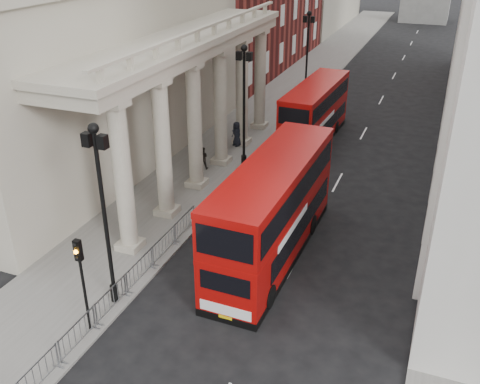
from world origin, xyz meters
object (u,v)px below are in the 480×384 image
(traffic_light, at_px, (81,269))
(pedestrian_b, at_px, (202,158))
(pedestrian_a, at_px, (198,163))
(lamp_post_mid, at_px, (244,99))
(bus_near, at_px, (273,208))
(pedestrian_c, at_px, (237,134))
(bus_far, at_px, (315,112))
(lamp_post_north, at_px, (307,51))
(lamp_post_south, at_px, (103,205))

(traffic_light, height_order, pedestrian_b, traffic_light)
(pedestrian_a, bearing_deg, pedestrian_b, 112.52)
(lamp_post_mid, bearing_deg, pedestrian_b, -149.70)
(bus_near, relative_size, pedestrian_c, 6.26)
(bus_far, relative_size, pedestrian_a, 5.55)
(bus_far, bearing_deg, lamp_post_north, 111.77)
(bus_near, bearing_deg, traffic_light, -120.68)
(lamp_post_mid, xyz_separation_m, traffic_light, (0.10, -18.02, -1.80))
(traffic_light, bearing_deg, bus_near, 58.13)
(bus_near, height_order, pedestrian_a, bus_near)
(lamp_post_south, relative_size, traffic_light, 1.93)
(lamp_post_mid, distance_m, pedestrian_a, 5.14)
(traffic_light, relative_size, bus_near, 0.36)
(lamp_post_south, bearing_deg, traffic_light, -87.16)
(lamp_post_mid, bearing_deg, lamp_post_north, 90.00)
(lamp_post_mid, relative_size, traffic_light, 1.93)
(lamp_post_mid, height_order, bus_near, lamp_post_mid)
(traffic_light, xyz_separation_m, pedestrian_b, (-2.57, 16.57, -2.20))
(lamp_post_mid, bearing_deg, pedestrian_a, -130.70)
(traffic_light, relative_size, pedestrian_b, 2.73)
(lamp_post_mid, distance_m, lamp_post_north, 16.00)
(lamp_post_mid, bearing_deg, pedestrian_c, 119.06)
(traffic_light, relative_size, pedestrian_a, 2.27)
(pedestrian_b, bearing_deg, bus_far, -148.53)
(bus_near, distance_m, pedestrian_c, 15.02)
(lamp_post_north, bearing_deg, pedestrian_c, -98.55)
(bus_near, height_order, pedestrian_c, bus_near)
(bus_far, xyz_separation_m, pedestrian_a, (-5.41, -9.45, -1.28))
(lamp_post_south, height_order, bus_near, lamp_post_south)
(pedestrian_b, height_order, pedestrian_c, pedestrian_c)
(pedestrian_c, bearing_deg, pedestrian_a, -61.45)
(bus_near, distance_m, pedestrian_a, 10.46)
(lamp_post_south, bearing_deg, pedestrian_a, 99.42)
(lamp_post_mid, relative_size, bus_far, 0.79)
(bus_near, bearing_deg, lamp_post_north, 102.79)
(bus_near, height_order, bus_far, bus_near)
(lamp_post_north, bearing_deg, pedestrian_b, -98.07)
(lamp_post_north, bearing_deg, bus_near, -78.41)
(lamp_post_south, bearing_deg, lamp_post_north, 90.00)
(lamp_post_south, height_order, lamp_post_mid, same)
(bus_far, bearing_deg, lamp_post_south, -95.40)
(bus_near, xyz_separation_m, bus_far, (-2.08, 16.57, -0.30))
(lamp_post_mid, distance_m, bus_far, 7.99)
(pedestrian_a, bearing_deg, traffic_light, -71.26)
(bus_far, height_order, pedestrian_c, bus_far)
(traffic_light, xyz_separation_m, pedestrian_c, (-1.99, 21.43, -2.04))
(bus_far, bearing_deg, pedestrian_a, -117.26)
(bus_near, relative_size, pedestrian_a, 6.23)
(pedestrian_a, bearing_deg, pedestrian_c, 97.01)
(lamp_post_mid, xyz_separation_m, lamp_post_north, (0.00, 16.00, 0.00))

